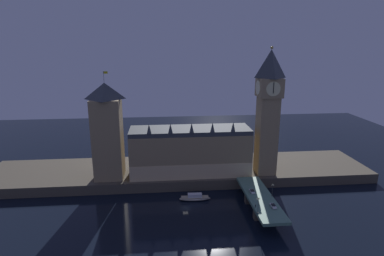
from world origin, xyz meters
TOP-DOWN VIEW (x-y plane):
  - ground_plane at (0.00, 0.00)m, footprint 400.00×400.00m
  - embankment at (0.00, 39.00)m, footprint 220.00×42.00m
  - parliament_hall at (5.02, 30.68)m, footprint 65.94×20.72m
  - clock_tower at (46.89, 26.65)m, footprint 12.65×12.76m
  - victoria_tower at (-39.14, 28.95)m, footprint 15.20×15.20m
  - bridge at (34.81, -5.00)m, footprint 11.88×46.00m
  - car_northbound_lead at (32.20, -0.44)m, footprint 2.05×4.31m
  - car_southbound_lead at (37.43, -15.22)m, footprint 1.93×4.42m
  - pedestrian_near_rail at (29.59, -14.85)m, footprint 0.38×0.38m
  - street_lamp_near at (29.19, -19.72)m, footprint 1.34×0.60m
  - street_lamp_mid at (40.44, -5.00)m, footprint 1.34×0.60m
  - boat_upstream at (5.31, 7.83)m, footprint 15.76×4.59m

SIDE VIEW (x-z plane):
  - ground_plane at x=0.00m, z-range 0.00..0.00m
  - boat_upstream at x=5.31m, z-range -0.47..3.02m
  - embankment at x=0.00m, z-range 0.00..5.54m
  - bridge at x=34.81m, z-range 1.66..8.60m
  - car_northbound_lead at x=32.20m, z-range 6.89..8.20m
  - car_southbound_lead at x=37.43m, z-range 6.89..8.21m
  - pedestrian_near_rail at x=29.59m, z-range 6.97..8.59m
  - street_lamp_mid at x=40.44m, z-range 7.72..13.93m
  - street_lamp_near at x=29.19m, z-range 7.84..15.11m
  - parliament_hall at x=5.02m, z-range 2.91..33.91m
  - victoria_tower at x=-39.14m, z-range 2.68..60.19m
  - clock_tower at x=46.89m, z-range 7.54..77.12m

